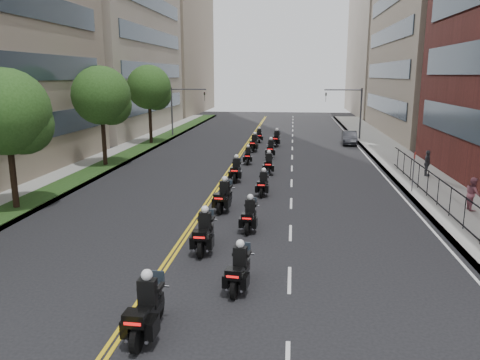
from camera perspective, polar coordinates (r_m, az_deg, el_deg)
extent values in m
plane|color=black|center=(12.82, -9.64, -20.58)|extent=(160.00, 160.00, 0.00)
cube|color=gray|center=(37.00, 20.10, 1.15)|extent=(4.00, 90.00, 0.15)
cube|color=gray|center=(39.01, -16.60, 1.96)|extent=(4.00, 90.00, 0.15)
cube|color=#183513|center=(38.69, -15.51, 2.09)|extent=(2.00, 90.00, 0.04)
cube|color=gray|center=(61.59, 25.13, 19.05)|extent=(15.00, 28.00, 30.00)
cube|color=#333F4C|center=(59.35, 17.08, 8.79)|extent=(0.12, 24.08, 1.80)
cube|color=#333F4C|center=(59.25, 17.34, 12.65)|extent=(0.12, 24.08, 1.80)
cube|color=#333F4C|center=(59.42, 17.60, 16.50)|extent=(0.12, 24.08, 1.80)
cube|color=gray|center=(90.34, 18.86, 15.88)|extent=(15.00, 28.00, 26.00)
cube|color=#333F4C|center=(32.38, -25.67, 5.27)|extent=(0.12, 25.80, 1.80)
cube|color=#333F4C|center=(32.20, -26.37, 12.33)|extent=(0.12, 25.80, 1.80)
cube|color=#333F4C|center=(60.83, -10.07, 9.23)|extent=(0.12, 24.08, 1.80)
cube|color=#333F4C|center=(60.73, -10.22, 13.00)|extent=(0.12, 24.08, 1.80)
cube|color=#333F4C|center=(60.89, -10.37, 16.77)|extent=(0.12, 24.08, 1.80)
cube|color=#333F4C|center=(61.32, -10.53, 20.49)|extent=(0.12, 24.08, 1.80)
cube|color=gray|center=(91.98, -9.87, 16.29)|extent=(16.00, 28.00, 26.00)
cube|color=black|center=(24.20, 25.10, -1.40)|extent=(0.05, 28.00, 0.05)
cube|color=black|center=(24.53, 24.81, -4.35)|extent=(0.05, 28.00, 0.05)
cylinder|color=black|center=(26.89, -26.03, 1.60)|extent=(0.32, 0.32, 4.83)
sphere|color=#214818|center=(26.56, -26.61, 7.45)|extent=(4.40, 4.40, 4.40)
sphere|color=#214818|center=(26.64, -24.91, 6.13)|extent=(3.08, 3.08, 3.08)
cylinder|color=black|center=(37.42, -16.29, 5.39)|extent=(0.32, 0.32, 5.11)
sphere|color=#214818|center=(37.19, -16.58, 9.85)|extent=(4.40, 4.40, 4.40)
sphere|color=#214818|center=(37.37, -15.41, 8.81)|extent=(3.08, 3.08, 3.08)
cylinder|color=black|center=(48.63, -10.89, 7.42)|extent=(0.32, 0.32, 5.39)
sphere|color=#214818|center=(48.46, -11.04, 11.05)|extent=(4.40, 4.40, 4.40)
sphere|color=#214818|center=(48.69, -10.18, 10.18)|extent=(3.08, 3.08, 3.08)
cylinder|color=#3F3F44|center=(52.94, 14.49, 7.77)|extent=(0.18, 0.18, 5.60)
cylinder|color=#3F3F44|center=(52.55, 12.46, 10.69)|extent=(4.00, 0.14, 0.14)
imported|color=black|center=(52.43, 10.43, 9.90)|extent=(0.16, 0.20, 1.00)
cylinder|color=#3F3F44|center=(54.18, -8.30, 8.15)|extent=(0.18, 0.18, 5.60)
cylinder|color=#3F3F44|center=(53.57, -6.28, 10.94)|extent=(4.00, 0.14, 0.14)
imported|color=black|center=(53.24, -4.34, 10.11)|extent=(0.16, 0.20, 1.00)
cylinder|color=black|center=(12.94, -12.48, -18.40)|extent=(0.18, 0.76, 0.76)
cylinder|color=black|center=(14.40, -9.93, -14.86)|extent=(0.18, 0.76, 0.76)
cube|color=black|center=(13.51, -11.19, -15.38)|extent=(0.51, 1.52, 0.45)
cube|color=silver|center=(13.68, -11.06, -16.22)|extent=(0.44, 0.63, 0.34)
cube|color=black|center=(12.65, -12.61, -16.14)|extent=(0.59, 0.49, 0.36)
cube|color=red|center=(12.47, -13.00, -16.73)|extent=(0.45, 0.05, 0.08)
cube|color=black|center=(13.31, -11.21, -13.15)|extent=(0.50, 0.33, 0.69)
sphere|color=silver|center=(13.12, -11.28, -11.28)|extent=(0.32, 0.32, 0.32)
cylinder|color=black|center=(15.29, -0.72, -13.11)|extent=(0.22, 0.69, 0.68)
cylinder|color=black|center=(16.71, 0.61, -10.78)|extent=(0.22, 0.69, 0.68)
cube|color=black|center=(15.88, -0.03, -10.97)|extent=(0.57, 1.39, 0.40)
cube|color=silver|center=(16.02, 0.02, -11.66)|extent=(0.44, 0.59, 0.30)
cube|color=black|center=(15.07, -0.73, -11.33)|extent=(0.57, 0.48, 0.32)
cube|color=red|center=(14.89, -0.93, -11.72)|extent=(0.40, 0.08, 0.07)
cube|color=black|center=(15.73, 0.02, -9.23)|extent=(0.47, 0.33, 0.62)
sphere|color=silver|center=(15.59, 0.03, -7.78)|extent=(0.29, 0.29, 0.29)
cylinder|color=black|center=(18.44, -4.82, -8.38)|extent=(0.16, 0.75, 0.75)
cylinder|color=black|center=(20.07, -3.80, -6.58)|extent=(0.16, 0.75, 0.75)
cube|color=black|center=(19.15, -4.30, -6.57)|extent=(0.48, 1.50, 0.44)
cube|color=silver|center=(19.28, -4.26, -7.24)|extent=(0.43, 0.61, 0.33)
cube|color=black|center=(18.24, -4.85, -6.70)|extent=(0.58, 0.47, 0.35)
cube|color=red|center=(18.03, -5.00, -7.01)|extent=(0.44, 0.04, 0.08)
cube|color=black|center=(19.02, -4.30, -4.95)|extent=(0.49, 0.31, 0.69)
sphere|color=silver|center=(18.90, -4.31, -3.59)|extent=(0.32, 0.32, 0.32)
cylinder|color=black|center=(20.92, 0.90, -5.85)|extent=(0.18, 0.68, 0.68)
cylinder|color=black|center=(22.43, 1.52, -4.57)|extent=(0.18, 0.68, 0.68)
cube|color=black|center=(21.59, 1.23, -4.48)|extent=(0.49, 1.37, 0.40)
cube|color=silver|center=(21.71, 1.24, -5.02)|extent=(0.41, 0.57, 0.30)
cube|color=black|center=(20.77, 0.91, -4.49)|extent=(0.54, 0.45, 0.32)
cube|color=red|center=(20.57, 0.82, -4.72)|extent=(0.40, 0.05, 0.07)
cube|color=black|center=(21.49, 1.25, -3.17)|extent=(0.45, 0.30, 0.62)
sphere|color=silver|center=(21.39, 1.26, -2.09)|extent=(0.29, 0.29, 0.29)
cylinder|color=black|center=(23.91, -2.47, -3.40)|extent=(0.25, 0.75, 0.74)
cylinder|color=black|center=(25.52, -1.38, -2.35)|extent=(0.25, 0.75, 0.74)
cube|color=black|center=(24.63, -1.91, -2.17)|extent=(0.64, 1.51, 0.43)
cube|color=silver|center=(24.75, -1.87, -2.70)|extent=(0.49, 0.65, 0.33)
cube|color=black|center=(23.76, -2.48, -2.09)|extent=(0.62, 0.52, 0.35)
cube|color=red|center=(23.55, -2.64, -2.28)|extent=(0.43, 0.09, 0.08)
cube|color=black|center=(24.55, -1.89, -0.92)|extent=(0.51, 0.36, 0.67)
sphere|color=silver|center=(24.46, -1.89, 0.13)|extent=(0.31, 0.31, 0.31)
cylinder|color=black|center=(27.13, 2.64, -1.53)|extent=(0.19, 0.67, 0.66)
cylinder|color=black|center=(28.62, 3.10, -0.78)|extent=(0.19, 0.67, 0.66)
cube|color=black|center=(27.81, 2.88, -0.60)|extent=(0.51, 1.34, 0.39)
cube|color=silver|center=(27.91, 2.89, -1.02)|extent=(0.41, 0.56, 0.29)
cube|color=black|center=(27.01, 2.65, -0.49)|extent=(0.54, 0.45, 0.31)
cube|color=red|center=(26.82, 2.59, -0.63)|extent=(0.39, 0.06, 0.07)
cube|color=black|center=(27.75, 2.91, 0.40)|extent=(0.45, 0.30, 0.60)
sphere|color=silver|center=(27.68, 2.92, 1.23)|extent=(0.28, 0.28, 0.28)
cylinder|color=black|center=(30.70, -0.65, 0.23)|extent=(0.15, 0.72, 0.72)
cylinder|color=black|center=(32.36, -0.27, 0.88)|extent=(0.15, 0.72, 0.72)
cube|color=black|center=(31.47, -0.45, 1.10)|extent=(0.45, 1.44, 0.43)
cube|color=silver|center=(31.57, -0.44, 0.68)|extent=(0.41, 0.59, 0.32)
cube|color=black|center=(30.59, -0.65, 1.25)|extent=(0.56, 0.45, 0.34)
cube|color=red|center=(30.37, -0.70, 1.12)|extent=(0.43, 0.03, 0.07)
cube|color=black|center=(31.42, -0.44, 2.07)|extent=(0.47, 0.30, 0.66)
sphere|color=silver|center=(31.35, -0.44, 2.88)|extent=(0.31, 0.31, 0.31)
cylinder|color=black|center=(33.01, 3.45, 1.08)|extent=(0.15, 0.70, 0.70)
cylinder|color=black|center=(34.63, 3.59, 1.63)|extent=(0.15, 0.70, 0.70)
cube|color=black|center=(33.77, 3.53, 1.84)|extent=(0.44, 1.39, 0.41)
cube|color=silver|center=(33.86, 3.53, 1.46)|extent=(0.39, 0.57, 0.31)
cube|color=black|center=(32.91, 3.46, 1.99)|extent=(0.54, 0.44, 0.33)
cube|color=red|center=(32.70, 3.44, 1.89)|extent=(0.41, 0.03, 0.07)
cube|color=black|center=(33.72, 3.54, 2.72)|extent=(0.46, 0.29, 0.64)
sphere|color=silver|center=(33.66, 3.56, 3.45)|extent=(0.30, 0.30, 0.30)
cylinder|color=black|center=(36.92, 0.92, 2.28)|extent=(0.15, 0.62, 0.62)
cylinder|color=black|center=(38.35, 1.04, 2.67)|extent=(0.15, 0.62, 0.62)
cube|color=black|center=(37.59, 0.98, 2.86)|extent=(0.43, 1.25, 0.36)
cube|color=silver|center=(37.67, 0.98, 2.56)|extent=(0.37, 0.52, 0.27)
cube|color=black|center=(36.83, 0.92, 3.01)|extent=(0.49, 0.40, 0.29)
cube|color=red|center=(36.65, 0.90, 2.93)|extent=(0.37, 0.04, 0.06)
cube|color=black|center=(37.56, 0.99, 3.56)|extent=(0.41, 0.27, 0.57)
sphere|color=silver|center=(37.51, 0.99, 4.14)|extent=(0.26, 0.26, 0.26)
cylinder|color=black|center=(39.72, 3.69, 3.07)|extent=(0.16, 0.72, 0.71)
cylinder|color=black|center=(41.37, 3.85, 3.45)|extent=(0.16, 0.72, 0.71)
cube|color=black|center=(40.50, 3.77, 3.68)|extent=(0.47, 1.42, 0.42)
cube|color=silver|center=(40.59, 3.77, 3.35)|extent=(0.41, 0.58, 0.31)
cube|color=black|center=(39.63, 3.70, 3.85)|extent=(0.55, 0.45, 0.34)
cube|color=red|center=(39.42, 3.68, 3.77)|extent=(0.42, 0.04, 0.07)
cube|color=black|center=(40.47, 3.79, 4.42)|extent=(0.47, 0.30, 0.65)
sphere|color=silver|center=(40.42, 3.80, 5.04)|extent=(0.30, 0.30, 0.30)
cylinder|color=black|center=(42.94, 1.58, 3.83)|extent=(0.21, 0.74, 0.73)
cylinder|color=black|center=(44.62, 1.95, 4.16)|extent=(0.21, 0.74, 0.73)
cube|color=black|center=(43.74, 1.77, 4.39)|extent=(0.57, 1.48, 0.43)
cube|color=silver|center=(43.82, 1.78, 4.08)|extent=(0.46, 0.62, 0.32)
cube|color=black|center=(42.86, 1.58, 4.57)|extent=(0.59, 0.50, 0.34)
cube|color=red|center=(42.65, 1.53, 4.50)|extent=(0.43, 0.07, 0.08)
cube|color=black|center=(43.71, 1.78, 5.09)|extent=(0.50, 0.34, 0.66)
sphere|color=silver|center=(43.67, 1.79, 5.68)|extent=(0.31, 0.31, 0.31)
cylinder|color=black|center=(46.17, 4.33, 4.43)|extent=(0.23, 0.74, 0.73)
cylinder|color=black|center=(47.86, 4.63, 4.72)|extent=(0.23, 0.74, 0.73)
cube|color=black|center=(46.98, 4.49, 4.94)|extent=(0.60, 1.49, 0.43)
cube|color=silver|center=(47.06, 4.49, 4.65)|extent=(0.47, 0.63, 0.32)
cube|color=black|center=(46.10, 4.35, 5.12)|extent=(0.60, 0.51, 0.34)
cube|color=red|center=(45.88, 4.31, 5.05)|extent=(0.43, 0.08, 0.08)
cube|color=black|center=(46.96, 4.51, 5.60)|extent=(0.50, 0.35, 0.67)
sphere|color=silver|center=(46.92, 4.52, 6.15)|extent=(0.31, 0.31, 0.31)
cylinder|color=black|center=(49.04, 2.37, 4.90)|extent=(0.20, 0.67, 0.66)
cylinder|color=black|center=(50.58, 2.31, 5.14)|extent=(0.20, 0.67, 0.66)
cube|color=black|center=(49.78, 2.35, 5.33)|extent=(0.54, 1.35, 0.39)
cube|color=silver|center=(49.86, 2.34, 5.08)|extent=(0.42, 0.57, 0.29)
cube|color=black|center=(48.98, 2.38, 5.48)|extent=(0.55, 0.46, 0.31)
cube|color=red|center=(48.78, 2.39, 5.43)|extent=(0.39, 0.07, 0.07)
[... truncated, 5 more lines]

